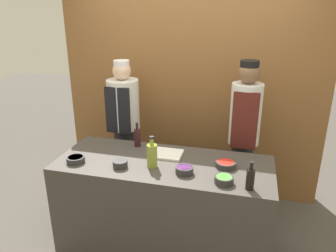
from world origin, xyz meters
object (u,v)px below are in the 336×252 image
object	(u,v)px
sauce_bowl_purple	(184,170)
bottle_soy	(250,179)
sauce_bowl_brown	(120,163)
sauce_bowl_green	(224,179)
sauce_bowl_red	(226,164)
cutting_board	(166,154)
bottle_oil	(152,155)
sauce_bowl_white	(76,159)
bottle_wine	(137,137)
chef_right	(244,135)
chef_left	(124,128)

from	to	relation	value
sauce_bowl_purple	bottle_soy	xyz separation A→B (m)	(0.52, -0.12, 0.05)
sauce_bowl_brown	sauce_bowl_green	bearing A→B (deg)	-3.20
sauce_bowl_green	sauce_bowl_red	world-z (taller)	sauce_bowl_green
sauce_bowl_purple	cutting_board	xyz separation A→B (m)	(-0.23, 0.30, -0.02)
sauce_bowl_green	bottle_oil	world-z (taller)	bottle_oil
bottle_soy	sauce_bowl_white	bearing A→B (deg)	177.07
sauce_bowl_brown	bottle_oil	distance (m)	0.28
bottle_wine	chef_right	size ratio (longest dim) A/B	0.14
sauce_bowl_green	chef_right	world-z (taller)	chef_right
sauce_bowl_white	cutting_board	world-z (taller)	sauce_bowl_white
sauce_bowl_white	chef_left	distance (m)	0.91
chef_right	sauce_bowl_red	bearing A→B (deg)	-100.10
sauce_bowl_white	chef_right	xyz separation A→B (m)	(1.39, 0.91, 0.01)
sauce_bowl_green	chef_left	xyz separation A→B (m)	(-1.19, 0.94, -0.04)
sauce_bowl_brown	bottle_wine	size ratio (longest dim) A/B	0.52
sauce_bowl_white	bottle_oil	bearing A→B (deg)	7.91
sauce_bowl_purple	cutting_board	size ratio (longest dim) A/B	0.50
sauce_bowl_white	bottle_oil	xyz separation A→B (m)	(0.66, 0.09, 0.08)
cutting_board	chef_right	world-z (taller)	chef_right
sauce_bowl_brown	sauce_bowl_red	size ratio (longest dim) A/B	0.73
cutting_board	chef_left	xyz separation A→B (m)	(-0.63, 0.57, -0.02)
sauce_bowl_purple	bottle_oil	xyz separation A→B (m)	(-0.29, 0.05, 0.07)
cutting_board	bottle_oil	xyz separation A→B (m)	(-0.06, -0.25, 0.10)
sauce_bowl_red	sauce_bowl_white	world-z (taller)	sauce_bowl_white
sauce_bowl_brown	sauce_bowl_red	bearing A→B (deg)	14.35
cutting_board	chef_right	bearing A→B (deg)	40.54
cutting_board	bottle_soy	size ratio (longest dim) A/B	1.30
sauce_bowl_purple	bottle_oil	distance (m)	0.30
sauce_bowl_red	chef_right	xyz separation A→B (m)	(0.12, 0.68, 0.01)
sauce_bowl_purple	sauce_bowl_red	xyz separation A→B (m)	(0.31, 0.19, -0.00)
sauce_bowl_brown	chef_right	bearing A→B (deg)	42.48
cutting_board	sauce_bowl_red	bearing A→B (deg)	-11.05
sauce_bowl_purple	sauce_bowl_brown	distance (m)	0.55
sauce_bowl_green	sauce_bowl_white	distance (m)	1.28
sauce_bowl_red	bottle_wine	bearing A→B (deg)	165.23
bottle_soy	chef_left	xyz separation A→B (m)	(-1.38, 0.98, -0.09)
cutting_board	bottle_soy	distance (m)	0.86
sauce_bowl_red	bottle_wine	size ratio (longest dim) A/B	0.72
sauce_bowl_purple	bottle_soy	bearing A→B (deg)	-12.65
chef_right	sauce_bowl_purple	bearing A→B (deg)	-116.53
sauce_bowl_brown	chef_right	world-z (taller)	chef_right
cutting_board	chef_left	distance (m)	0.85
sauce_bowl_brown	sauce_bowl_green	xyz separation A→B (m)	(0.87, -0.05, -0.00)
sauce_bowl_brown	bottle_wine	world-z (taller)	bottle_wine
sauce_bowl_brown	sauce_bowl_green	world-z (taller)	sauce_bowl_brown
sauce_bowl_white	chef_right	world-z (taller)	chef_right
sauce_bowl_white	chef_right	size ratio (longest dim) A/B	0.09
bottle_oil	chef_right	size ratio (longest dim) A/B	0.16
bottle_wine	sauce_bowl_white	bearing A→B (deg)	-131.23
sauce_bowl_purple	sauce_bowl_white	xyz separation A→B (m)	(-0.95, -0.04, -0.00)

